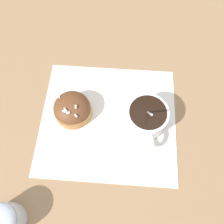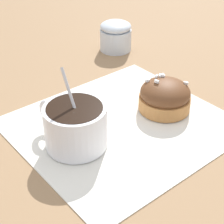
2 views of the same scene
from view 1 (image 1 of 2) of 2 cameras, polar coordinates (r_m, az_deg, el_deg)
The scene contains 5 objects.
ground_plane at distance 0.48m, azimuth -0.97°, elevation -2.03°, with size 3.00×3.00×0.00m, color #93704C.
paper_napkin at distance 0.48m, azimuth -0.97°, elevation -1.97°, with size 0.31×0.28×0.00m.
coffee_cup at distance 0.45m, azimuth 8.91°, elevation -2.11°, with size 0.08×0.11×0.11m.
frosted_pastry at distance 0.47m, azimuth -10.37°, elevation 0.85°, with size 0.08×0.08×0.05m.
sugar_bowl at distance 0.46m, azimuth -26.80°, elevation -24.28°, with size 0.06×0.06×0.06m.
Camera 1 is at (-0.03, 0.18, 0.45)m, focal length 35.00 mm.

